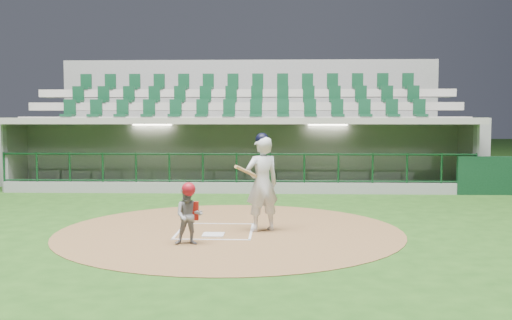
% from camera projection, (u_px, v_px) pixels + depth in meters
% --- Properties ---
extents(ground, '(120.00, 120.00, 0.00)m').
position_uv_depth(ground, '(217.00, 229.00, 12.17)').
color(ground, '#1D4413').
rests_on(ground, ground).
extents(dirt_circle, '(7.20, 7.20, 0.01)m').
position_uv_depth(dirt_circle, '(230.00, 231.00, 11.96)').
color(dirt_circle, brown).
rests_on(dirt_circle, ground).
extents(home_plate, '(0.43, 0.43, 0.02)m').
position_uv_depth(home_plate, '(213.00, 235.00, 11.47)').
color(home_plate, silver).
rests_on(home_plate, dirt_circle).
extents(batter_box_chalk, '(1.55, 1.80, 0.01)m').
position_uv_depth(batter_box_chalk, '(215.00, 231.00, 11.87)').
color(batter_box_chalk, silver).
rests_on(batter_box_chalk, ground).
extents(dugout_structure, '(16.40, 3.70, 3.00)m').
position_uv_depth(dugout_structure, '(245.00, 159.00, 19.90)').
color(dugout_structure, gray).
rests_on(dugout_structure, ground).
extents(seating_deck, '(17.00, 6.72, 5.15)m').
position_uv_depth(seating_deck, '(245.00, 143.00, 22.94)').
color(seating_deck, gray).
rests_on(seating_deck, ground).
extents(batter, '(0.96, 1.01, 2.05)m').
position_uv_depth(batter, '(262.00, 183.00, 11.84)').
color(batter, silver).
rests_on(batter, dirt_circle).
extents(catcher, '(0.56, 0.45, 1.16)m').
position_uv_depth(catcher, '(189.00, 214.00, 10.57)').
color(catcher, gray).
rests_on(catcher, dirt_circle).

